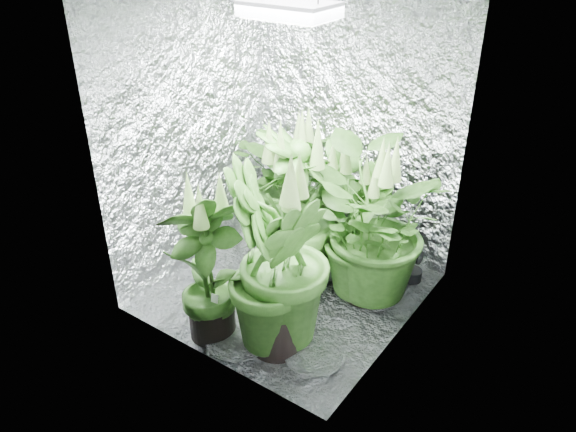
% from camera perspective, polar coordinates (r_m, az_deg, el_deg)
% --- Properties ---
extents(ground, '(1.60, 1.60, 0.00)m').
position_cam_1_polar(ground, '(3.88, 0.08, -7.54)').
color(ground, silver).
rests_on(ground, ground).
extents(walls, '(1.62, 1.62, 2.00)m').
position_cam_1_polar(walls, '(3.38, 0.10, 6.23)').
color(walls, silver).
rests_on(walls, ground).
extents(grow_lamp, '(0.50, 0.30, 0.22)m').
position_cam_1_polar(grow_lamp, '(3.15, 0.11, 20.22)').
color(grow_lamp, gray).
rests_on(grow_lamp, ceiling).
extents(plant_a, '(0.89, 0.89, 1.05)m').
position_cam_1_polar(plant_a, '(4.27, 0.76, 3.80)').
color(plant_a, black).
rests_on(plant_a, ground).
extents(plant_b, '(0.60, 0.60, 0.95)m').
position_cam_1_polar(plant_b, '(4.03, 4.94, 1.07)').
color(plant_b, black).
rests_on(plant_b, ground).
extents(plant_c, '(0.59, 0.59, 0.89)m').
position_cam_1_polar(plant_c, '(3.88, 7.65, -0.74)').
color(plant_c, black).
rests_on(plant_c, ground).
extents(plant_d, '(0.81, 0.81, 1.17)m').
position_cam_1_polar(plant_d, '(3.69, 0.46, 0.38)').
color(plant_d, black).
rests_on(plant_d, ground).
extents(plant_e, '(1.09, 1.09, 1.11)m').
position_cam_1_polar(plant_e, '(3.58, 8.31, -1.23)').
color(plant_e, black).
rests_on(plant_e, ground).
extents(plant_f, '(0.73, 0.73, 1.08)m').
position_cam_1_polar(plant_f, '(3.26, -8.13, -5.06)').
color(plant_f, black).
rests_on(plant_f, ground).
extents(plant_g, '(0.69, 0.69, 1.28)m').
position_cam_1_polar(plant_g, '(3.08, -1.20, -4.77)').
color(plant_g, black).
rests_on(plant_g, ground).
extents(circulation_fan, '(0.14, 0.31, 0.35)m').
position_cam_1_polar(circulation_fan, '(4.00, 12.25, -4.39)').
color(circulation_fan, black).
rests_on(circulation_fan, ground).
extents(plant_label, '(0.05, 0.02, 0.07)m').
position_cam_1_polar(plant_label, '(3.32, -7.48, -8.45)').
color(plant_label, white).
rests_on(plant_label, plant_f).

